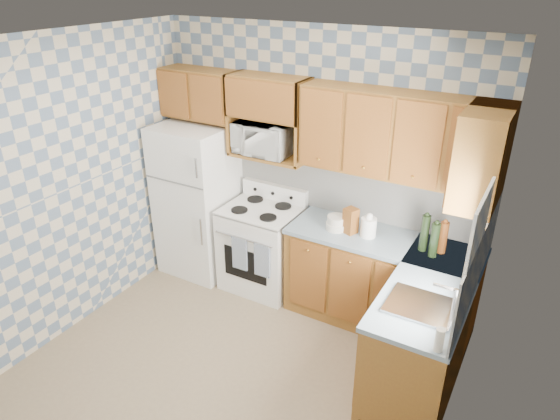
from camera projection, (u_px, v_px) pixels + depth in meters
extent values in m
plane|color=#7D6850|center=(232.00, 372.00, 4.29)|extent=(3.40, 3.40, 0.00)
cube|color=slate|center=(318.00, 167.00, 4.95)|extent=(3.40, 0.02, 2.70)
cube|color=slate|center=(459.00, 304.00, 2.94)|extent=(0.02, 3.20, 2.70)
cube|color=white|center=(354.00, 190.00, 4.83)|extent=(2.60, 0.02, 0.56)
cube|color=white|center=(478.00, 262.00, 3.64)|extent=(0.02, 1.60, 0.56)
cube|color=white|center=(198.00, 200.00, 5.47)|extent=(0.75, 0.70, 1.68)
cube|color=white|center=(262.00, 248.00, 5.30)|extent=(0.76, 0.65, 0.90)
cube|color=silver|center=(261.00, 210.00, 5.10)|extent=(0.76, 0.65, 0.02)
cube|color=white|center=(275.00, 192.00, 5.28)|extent=(0.76, 0.08, 0.17)
cube|color=navy|center=(240.00, 253.00, 5.01)|extent=(0.17, 0.02, 0.36)
cube|color=navy|center=(262.00, 260.00, 4.89)|extent=(0.17, 0.02, 0.36)
cube|color=brown|center=(379.00, 282.00, 4.75)|extent=(1.75, 0.60, 0.88)
cube|color=brown|center=(425.00, 332.00, 4.10)|extent=(0.60, 1.60, 0.88)
cube|color=slate|center=(383.00, 240.00, 4.54)|extent=(1.77, 0.63, 0.04)
cube|color=slate|center=(432.00, 285.00, 3.90)|extent=(0.63, 1.60, 0.04)
cube|color=brown|center=(399.00, 136.00, 4.24)|extent=(1.75, 0.33, 0.74)
cube|color=brown|center=(200.00, 94.00, 5.13)|extent=(0.82, 0.33, 0.50)
cube|color=brown|center=(483.00, 156.00, 3.77)|extent=(0.33, 0.70, 0.74)
cube|color=brown|center=(269.00, 156.00, 5.00)|extent=(0.80, 0.33, 0.03)
imported|color=white|center=(264.00, 138.00, 4.97)|extent=(0.58, 0.40, 0.32)
cube|color=#B7B7BC|center=(421.00, 306.00, 3.61)|extent=(0.48, 0.40, 0.03)
cube|color=silver|center=(474.00, 254.00, 3.26)|extent=(0.02, 0.66, 0.86)
cylinder|color=black|center=(425.00, 233.00, 4.28)|extent=(0.07, 0.07, 0.33)
cylinder|color=black|center=(434.00, 240.00, 4.19)|extent=(0.07, 0.07, 0.31)
cylinder|color=brown|center=(443.00, 238.00, 4.25)|extent=(0.07, 0.07, 0.29)
cube|color=brown|center=(351.00, 221.00, 4.58)|extent=(0.14, 0.14, 0.25)
cylinder|color=white|center=(368.00, 227.00, 4.53)|extent=(0.14, 0.14, 0.18)
cylinder|color=beige|center=(439.00, 340.00, 3.17)|extent=(0.06, 0.06, 0.17)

